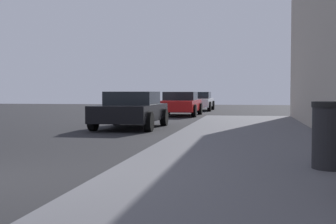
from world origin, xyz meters
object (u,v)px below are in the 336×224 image
object	(u,v)px
car_red	(180,103)
trash_bin	(332,135)
car_black	(131,110)
car_white	(198,101)

from	to	relation	value
car_red	trash_bin	bearing A→B (deg)	105.57
car_black	trash_bin	bearing A→B (deg)	121.40
car_black	car_red	bearing A→B (deg)	-92.78
trash_bin	car_white	distance (m)	24.52
trash_bin	car_white	bearing A→B (deg)	100.80
car_red	car_black	bearing A→B (deg)	87.22
car_red	car_white	distance (m)	6.97
trash_bin	car_black	size ratio (longest dim) A/B	0.24
trash_bin	car_white	world-z (taller)	car_white
car_white	car_black	bearing A→B (deg)	87.81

